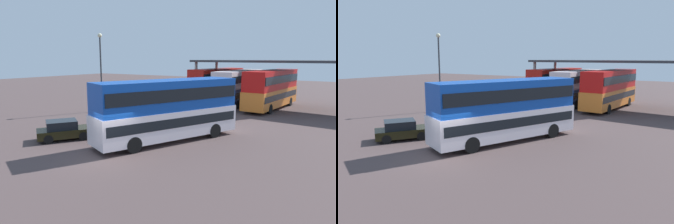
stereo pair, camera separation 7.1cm
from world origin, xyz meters
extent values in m
plane|color=#4D3D3C|center=(0.00, 0.00, 0.00)|extent=(140.00, 140.00, 0.00)
cube|color=white|center=(0.91, 4.75, 1.26)|extent=(6.30, 10.56, 1.82)
cube|color=#1044A9|center=(0.91, 4.75, 3.16)|extent=(6.15, 10.34, 1.97)
cube|color=black|center=(0.91, 4.75, 1.48)|extent=(6.18, 10.19, 0.62)
cube|color=black|center=(0.91, 4.75, 3.26)|extent=(6.18, 10.19, 0.79)
cube|color=black|center=(2.91, 9.51, 1.53)|extent=(1.97, 0.90, 1.09)
cube|color=orange|center=(2.91, 9.51, 2.41)|extent=(1.63, 0.74, 0.36)
cylinder|color=black|center=(1.13, 8.16, 0.50)|extent=(0.64, 1.03, 1.00)
cylinder|color=black|center=(3.19, 7.30, 0.50)|extent=(0.64, 1.03, 1.00)
cylinder|color=black|center=(-1.36, 2.21, 0.50)|extent=(0.64, 1.03, 1.00)
cylinder|color=black|center=(0.69, 1.34, 0.50)|extent=(0.64, 1.03, 1.00)
cube|color=black|center=(-5.33, 1.21, 0.49)|extent=(3.47, 3.99, 0.55)
cube|color=black|center=(-5.43, 1.06, 1.06)|extent=(2.46, 2.56, 0.58)
cylinder|color=black|center=(-5.38, 2.59, 0.30)|extent=(0.50, 0.61, 0.60)
cylinder|color=black|center=(-4.04, 1.70, 0.30)|extent=(0.50, 0.61, 0.60)
cylinder|color=black|center=(-6.62, 0.72, 0.30)|extent=(0.50, 0.61, 0.60)
cylinder|color=black|center=(-5.27, -0.17, 0.30)|extent=(0.50, 0.61, 0.60)
cube|color=orange|center=(-4.78, 25.64, 1.27)|extent=(3.70, 10.70, 1.84)
cube|color=red|center=(-4.78, 25.64, 3.18)|extent=(3.61, 10.48, 1.99)
cube|color=black|center=(-4.78, 25.64, 1.49)|extent=(3.69, 10.29, 0.63)
cube|color=black|center=(-4.78, 25.64, 3.28)|extent=(3.69, 10.29, 0.80)
cube|color=black|center=(-4.16, 30.79, 1.55)|extent=(2.09, 0.35, 1.10)
cube|color=orange|center=(-4.16, 30.79, 2.43)|extent=(1.72, 0.29, 0.36)
cylinder|color=black|center=(-5.49, 29.00, 0.50)|extent=(0.40, 1.03, 1.00)
cylinder|color=black|center=(-3.29, 28.74, 0.50)|extent=(0.40, 1.03, 1.00)
cylinder|color=black|center=(-6.27, 22.55, 0.50)|extent=(0.40, 1.03, 1.00)
cylinder|color=black|center=(-4.07, 22.29, 0.50)|extent=(0.40, 1.03, 1.00)
cube|color=navy|center=(-0.93, 23.41, 1.25)|extent=(2.53, 11.08, 1.80)
cube|color=white|center=(-0.93, 23.41, 3.13)|extent=(2.45, 10.86, 1.95)
cube|color=black|center=(-0.93, 23.41, 1.47)|extent=(2.56, 10.64, 0.61)
cube|color=black|center=(-0.93, 23.41, 3.23)|extent=(2.56, 10.64, 0.78)
cube|color=black|center=(-0.90, 28.89, 1.52)|extent=(2.09, 0.11, 1.08)
cube|color=orange|center=(-0.90, 28.89, 2.39)|extent=(1.72, 0.09, 0.36)
cylinder|color=black|center=(-2.02, 26.85, 0.50)|extent=(0.29, 1.00, 1.00)
cylinder|color=black|center=(0.20, 26.84, 0.50)|extent=(0.29, 1.00, 1.00)
cylinder|color=black|center=(-2.06, 19.99, 0.50)|extent=(0.29, 1.00, 1.00)
cylinder|color=black|center=(0.17, 19.98, 0.50)|extent=(0.29, 1.00, 1.00)
cube|color=orange|center=(3.20, 22.37, 1.29)|extent=(3.36, 11.13, 1.87)
cube|color=red|center=(3.20, 22.37, 3.24)|extent=(3.27, 10.90, 2.03)
cube|color=black|center=(3.20, 22.37, 1.51)|extent=(3.36, 10.69, 0.64)
cube|color=black|center=(3.20, 22.37, 3.34)|extent=(3.36, 10.69, 0.81)
cube|color=black|center=(3.66, 27.77, 1.57)|extent=(2.07, 0.28, 1.12)
cube|color=orange|center=(3.66, 27.77, 2.47)|extent=(1.70, 0.22, 0.36)
cylinder|color=black|center=(2.40, 25.85, 0.50)|extent=(0.36, 1.02, 1.00)
cylinder|color=black|center=(4.58, 25.66, 0.50)|extent=(0.36, 1.02, 1.00)
cylinder|color=black|center=(1.82, 19.08, 0.50)|extent=(0.36, 1.02, 1.00)
cylinder|color=black|center=(4.01, 18.89, 0.50)|extent=(0.36, 1.02, 1.00)
cube|color=#33353A|center=(4.22, 24.02, 5.20)|extent=(22.37, 8.52, 0.25)
cylinder|color=#9E9B93|center=(-5.79, 27.62, 2.54)|extent=(0.36, 0.36, 5.07)
cylinder|color=#9E9B93|center=(-6.31, 22.54, 2.54)|extent=(0.36, 0.36, 5.07)
cylinder|color=#33353A|center=(-11.46, 11.02, 3.85)|extent=(0.16, 0.16, 7.70)
sphere|color=beige|center=(-11.46, 11.02, 7.85)|extent=(0.44, 0.44, 0.44)
camera|label=1|loc=(11.90, -12.28, 5.58)|focal=32.78mm
camera|label=2|loc=(11.96, -12.25, 5.58)|focal=32.78mm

